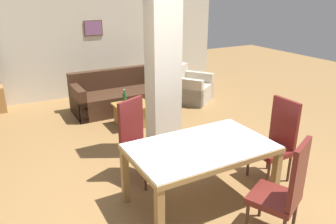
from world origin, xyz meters
TOP-DOWN VIEW (x-y plane):
  - ground_plane at (0.00, 0.00)m, footprint 18.00×18.00m
  - back_wall at (0.00, 5.03)m, footprint 7.20×0.09m
  - divider_pillar at (0.27, 1.44)m, footprint 0.45×0.35m
  - dining_table at (0.00, 0.00)m, footprint 1.65×1.01m
  - dining_chair_far_left at (-0.41, 0.89)m, footprint 0.61×0.61m
  - dining_chair_head_right at (1.23, 0.00)m, footprint 0.46×0.46m
  - dining_chair_near_right at (0.41, -0.89)m, footprint 0.61×0.61m
  - sofa at (0.34, 3.64)m, footprint 1.93×0.88m
  - armchair at (1.98, 3.40)m, footprint 1.17×1.17m
  - coffee_table at (0.25, 2.64)m, footprint 0.66×0.58m
  - bottle at (0.16, 2.80)m, footprint 0.08×0.08m
  - floor_lamp at (2.09, 4.65)m, footprint 0.28×0.28m

SIDE VIEW (x-z plane):
  - ground_plane at x=0.00m, z-range 0.00..0.00m
  - coffee_table at x=0.25m, z-range 0.01..0.43m
  - armchair at x=1.98m, z-range -0.12..0.68m
  - sofa at x=0.34m, z-range -0.13..0.70m
  - bottle at x=0.16m, z-range 0.40..0.66m
  - dining_chair_far_left at x=-0.41m, z-range 0.02..1.14m
  - dining_chair_head_right at x=1.23m, z-range 0.02..1.14m
  - dining_chair_near_right at x=0.41m, z-range 0.02..1.14m
  - dining_table at x=0.00m, z-range 0.23..1.01m
  - divider_pillar at x=0.27m, z-range 0.00..2.70m
  - back_wall at x=0.00m, z-range 0.00..2.70m
  - floor_lamp at x=2.09m, z-range 0.55..2.23m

